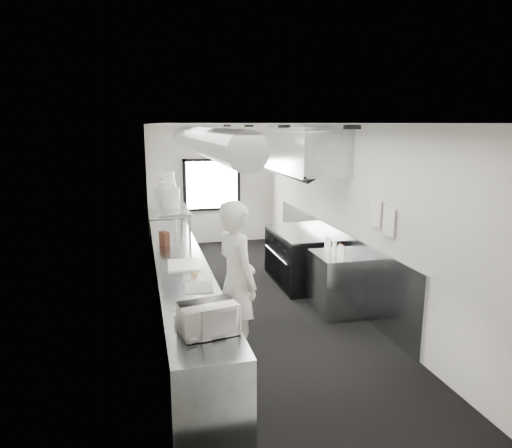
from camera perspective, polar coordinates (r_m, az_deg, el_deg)
floor at (r=7.62m, az=-0.54°, el=-9.44°), size 3.00×8.00×0.01m
ceiling at (r=7.09m, az=-0.59°, el=12.13°), size 3.00×8.00×0.01m
wall_back at (r=11.10m, az=-5.43°, el=4.81°), size 3.00×0.02×2.80m
wall_front at (r=3.61m, az=14.77°, el=-11.02°), size 3.00×0.02×2.80m
wall_left at (r=7.03m, az=-12.54°, el=0.36°), size 0.02×8.00×2.80m
wall_right at (r=7.70m, az=10.35°, el=1.46°), size 0.02×8.00×2.80m
wall_cladding at (r=8.16m, az=9.13°, el=-4.04°), size 0.03×5.50×1.10m
hvac_duct at (r=7.36m, az=-6.72°, el=10.10°), size 0.40×6.40×0.40m
service_window at (r=11.07m, az=-5.40°, el=4.78°), size 1.36×0.05×1.25m
exhaust_hood at (r=8.08m, az=5.91°, el=9.16°), size 0.81×2.20×0.88m
prep_counter at (r=6.82m, az=-9.07°, el=-8.16°), size 0.70×6.00×0.90m
pass_shelf at (r=8.00m, az=-10.60°, el=2.82°), size 0.45×3.00×0.68m
range at (r=8.38m, az=5.25°, el=-4.07°), size 0.88×1.60×0.94m
bottle_station at (r=7.19m, az=9.80°, el=-7.13°), size 0.65×0.80×0.90m
far_work_table at (r=10.37m, az=-10.93°, el=-1.21°), size 0.70×1.20×0.90m
notice_sheet_a at (r=6.60m, az=14.45°, el=1.28°), size 0.02×0.28×0.38m
notice_sheet_b at (r=6.31m, az=15.93°, el=0.25°), size 0.02×0.28×0.38m
line_cook at (r=5.56m, az=-2.37°, el=-7.04°), size 0.64×0.81×1.95m
microwave at (r=4.39m, az=-5.90°, el=-11.43°), size 0.54×0.45×0.29m
deli_tub_a at (r=4.68m, az=-9.20°, el=-11.30°), size 0.17×0.17×0.10m
deli_tub_b at (r=4.81m, az=-9.25°, el=-10.70°), size 0.16×0.16×0.09m
newspaper at (r=5.60m, az=-6.95°, el=-7.70°), size 0.37×0.44×0.01m
small_plate at (r=5.89m, az=-7.52°, el=-6.68°), size 0.22×0.22×0.02m
pastry at (r=5.87m, az=-7.53°, el=-6.19°), size 0.09×0.09×0.09m
cutting_board at (r=6.49m, az=-8.85°, el=-4.94°), size 0.45×0.59×0.02m
knife_block at (r=7.60m, az=-11.14°, el=-1.73°), size 0.17×0.22×0.22m
plate_stack_a at (r=7.12m, az=-10.32°, el=3.18°), size 0.31×0.31×0.29m
plate_stack_b at (r=7.65m, az=-10.68°, el=3.87°), size 0.30×0.30×0.32m
plate_stack_c at (r=8.04m, az=-10.87°, el=4.41°), size 0.31×0.31×0.36m
plate_stack_d at (r=8.64m, az=-10.83°, el=5.05°), size 0.31×0.31×0.40m
squeeze_bottle_a at (r=6.78m, az=10.65°, el=-3.53°), size 0.07×0.07×0.19m
squeeze_bottle_b at (r=6.88m, az=10.27°, el=-3.28°), size 0.08×0.08×0.19m
squeeze_bottle_c at (r=7.00m, az=9.57°, el=-2.99°), size 0.07×0.07×0.19m
squeeze_bottle_d at (r=7.18m, az=8.92°, el=-2.54°), size 0.09×0.09×0.20m
squeeze_bottle_e at (r=7.29m, az=8.61°, el=-2.37°), size 0.08×0.08×0.18m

